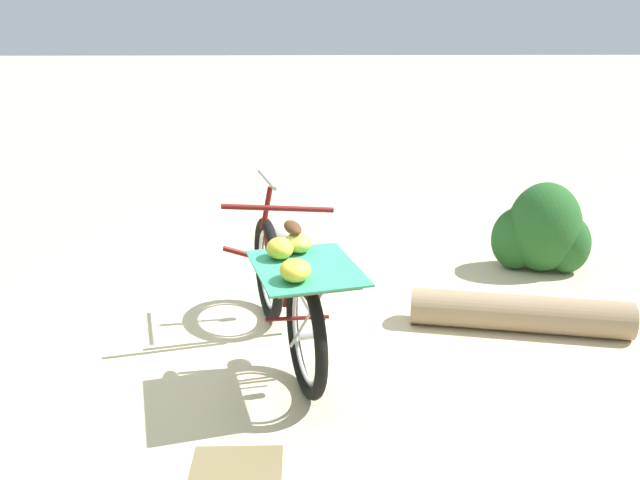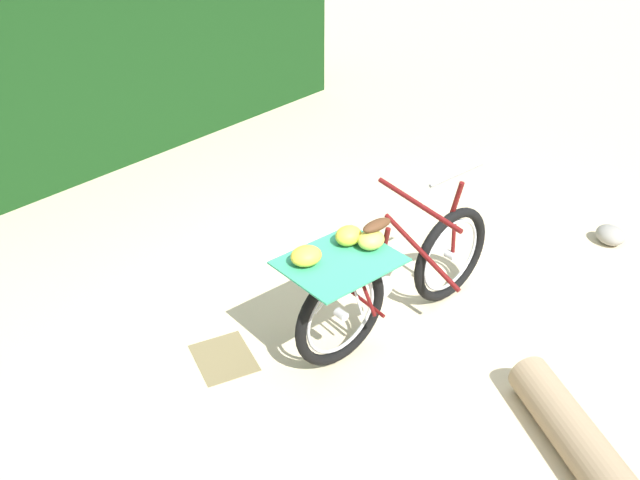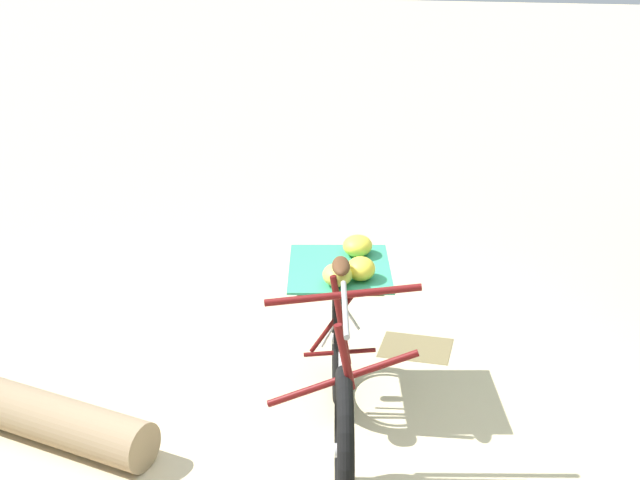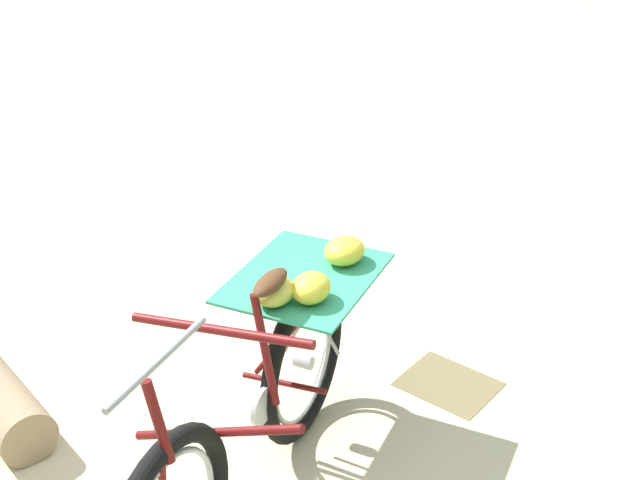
{
  "view_description": "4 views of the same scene",
  "coord_description": "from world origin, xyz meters",
  "px_view_note": "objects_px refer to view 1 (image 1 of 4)",
  "views": [
    {
      "loc": [
        0.13,
        -3.96,
        2.09
      ],
      "look_at": [
        0.21,
        -0.51,
        0.91
      ],
      "focal_mm": 37.9,
      "sensor_mm": 36.0,
      "label": 1
    },
    {
      "loc": [
        3.13,
        -2.16,
        3.04
      ],
      "look_at": [
        -0.0,
        -0.63,
        0.87
      ],
      "focal_mm": 38.39,
      "sensor_mm": 36.0,
      "label": 2
    },
    {
      "loc": [
        -0.79,
        3.42,
        2.45
      ],
      "look_at": [
        0.25,
        -0.58,
        0.92
      ],
      "focal_mm": 46.46,
      "sensor_mm": 36.0,
      "label": 3
    },
    {
      "loc": [
        -1.83,
        1.77,
        2.53
      ],
      "look_at": [
        0.14,
        -0.68,
        0.9
      ],
      "focal_mm": 47.94,
      "sensor_mm": 36.0,
      "label": 4
    }
  ],
  "objects_px": {
    "bicycle": "(287,290)",
    "path_stone": "(275,234)",
    "shrub_cluster": "(542,232)",
    "fallen_log": "(519,313)"
  },
  "relations": [
    {
      "from": "bicycle",
      "to": "path_stone",
      "type": "distance_m",
      "value": 2.29
    },
    {
      "from": "fallen_log",
      "to": "path_stone",
      "type": "distance_m",
      "value": 2.59
    },
    {
      "from": "bicycle",
      "to": "path_stone",
      "type": "height_order",
      "value": "bicycle"
    },
    {
      "from": "bicycle",
      "to": "shrub_cluster",
      "type": "height_order",
      "value": "bicycle"
    },
    {
      "from": "fallen_log",
      "to": "path_stone",
      "type": "bearing_deg",
      "value": 132.47
    },
    {
      "from": "bicycle",
      "to": "fallen_log",
      "type": "height_order",
      "value": "bicycle"
    },
    {
      "from": "fallen_log",
      "to": "shrub_cluster",
      "type": "xyz_separation_m",
      "value": [
        0.51,
        1.12,
        0.21
      ]
    },
    {
      "from": "bicycle",
      "to": "path_stone",
      "type": "xyz_separation_m",
      "value": [
        -0.17,
        2.25,
        -0.38
      ]
    },
    {
      "from": "bicycle",
      "to": "fallen_log",
      "type": "relative_size",
      "value": 1.22
    },
    {
      "from": "bicycle",
      "to": "shrub_cluster",
      "type": "distance_m",
      "value": 2.55
    }
  ]
}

